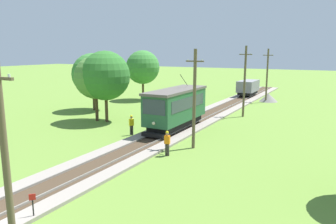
{
  "coord_description": "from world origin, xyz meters",
  "views": [
    {
      "loc": [
        13.35,
        -6.79,
        7.24
      ],
      "look_at": [
        -0.52,
        19.23,
        1.78
      ],
      "focal_mm": 35.44,
      "sensor_mm": 36.0,
      "label": 1
    }
  ],
  "objects_px": {
    "gravel_pile": "(268,98)",
    "tree_horizon": "(143,67)",
    "red_tram": "(176,107)",
    "utility_pole_mid": "(245,81)",
    "utility_pole_far": "(267,75)",
    "utility_pole_near_tram": "(194,98)",
    "second_worker": "(131,124)",
    "track_worker": "(167,142)",
    "tree_left_near": "(93,74)",
    "freight_car": "(248,87)",
    "trackside_signal_marker": "(33,205)",
    "utility_pole_foreground": "(5,159)",
    "tree_left_far": "(96,78)",
    "tree_right_near": "(105,76)"
  },
  "relations": [
    {
      "from": "freight_car",
      "to": "gravel_pile",
      "type": "height_order",
      "value": "freight_car"
    },
    {
      "from": "trackside_signal_marker",
      "to": "tree_left_far",
      "type": "bearing_deg",
      "value": 122.45
    },
    {
      "from": "tree_left_near",
      "to": "tree_right_near",
      "type": "height_order",
      "value": "tree_right_near"
    },
    {
      "from": "red_tram",
      "to": "utility_pole_foreground",
      "type": "distance_m",
      "value": 20.3
    },
    {
      "from": "utility_pole_near_tram",
      "to": "second_worker",
      "type": "xyz_separation_m",
      "value": [
        -6.3,
        0.95,
        -2.8
      ]
    },
    {
      "from": "tree_left_far",
      "to": "tree_left_near",
      "type": "bearing_deg",
      "value": 132.9
    },
    {
      "from": "utility_pole_far",
      "to": "second_worker",
      "type": "relative_size",
      "value": 4.22
    },
    {
      "from": "utility_pole_foreground",
      "to": "track_worker",
      "type": "xyz_separation_m",
      "value": [
        -0.86,
        12.92,
        -2.74
      ]
    },
    {
      "from": "track_worker",
      "to": "trackside_signal_marker",
      "type": "bearing_deg",
      "value": -13.17
    },
    {
      "from": "second_worker",
      "to": "tree_left_far",
      "type": "height_order",
      "value": "tree_left_far"
    },
    {
      "from": "gravel_pile",
      "to": "tree_horizon",
      "type": "bearing_deg",
      "value": -157.25
    },
    {
      "from": "track_worker",
      "to": "freight_car",
      "type": "bearing_deg",
      "value": 176.72
    },
    {
      "from": "freight_car",
      "to": "tree_horizon",
      "type": "distance_m",
      "value": 16.96
    },
    {
      "from": "utility_pole_foreground",
      "to": "tree_right_near",
      "type": "bearing_deg",
      "value": 120.45
    },
    {
      "from": "freight_car",
      "to": "tree_left_far",
      "type": "height_order",
      "value": "tree_left_far"
    },
    {
      "from": "utility_pole_mid",
      "to": "tree_horizon",
      "type": "xyz_separation_m",
      "value": [
        -16.72,
        5.56,
        0.86
      ]
    },
    {
      "from": "red_tram",
      "to": "track_worker",
      "type": "height_order",
      "value": "red_tram"
    },
    {
      "from": "trackside_signal_marker",
      "to": "utility_pole_near_tram",
      "type": "bearing_deg",
      "value": 82.42
    },
    {
      "from": "track_worker",
      "to": "tree_left_far",
      "type": "xyz_separation_m",
      "value": [
        -12.04,
        6.9,
        3.55
      ]
    },
    {
      "from": "freight_car",
      "to": "utility_pole_near_tram",
      "type": "xyz_separation_m",
      "value": [
        3.68,
        -29.66,
        2.23
      ]
    },
    {
      "from": "trackside_signal_marker",
      "to": "track_worker",
      "type": "relative_size",
      "value": 0.66
    },
    {
      "from": "second_worker",
      "to": "tree_right_near",
      "type": "relative_size",
      "value": 0.25
    },
    {
      "from": "utility_pole_near_tram",
      "to": "track_worker",
      "type": "xyz_separation_m",
      "value": [
        -0.86,
        -2.65,
        -2.8
      ]
    },
    {
      "from": "gravel_pile",
      "to": "tree_horizon",
      "type": "distance_m",
      "value": 18.81
    },
    {
      "from": "freight_car",
      "to": "utility_pole_far",
      "type": "relative_size",
      "value": 0.69
    },
    {
      "from": "trackside_signal_marker",
      "to": "tree_left_near",
      "type": "bearing_deg",
      "value": 124.96
    },
    {
      "from": "tree_left_near",
      "to": "utility_pole_mid",
      "type": "bearing_deg",
      "value": 15.14
    },
    {
      "from": "utility_pole_near_tram",
      "to": "second_worker",
      "type": "relative_size",
      "value": 4.13
    },
    {
      "from": "red_tram",
      "to": "tree_left_near",
      "type": "height_order",
      "value": "tree_left_near"
    },
    {
      "from": "track_worker",
      "to": "tree_left_near",
      "type": "bearing_deg",
      "value": -133.62
    },
    {
      "from": "utility_pole_mid",
      "to": "utility_pole_far",
      "type": "bearing_deg",
      "value": 90.0
    },
    {
      "from": "utility_pole_near_tram",
      "to": "tree_left_near",
      "type": "xyz_separation_m",
      "value": [
        -17.37,
        9.06,
        0.65
      ]
    },
    {
      "from": "red_tram",
      "to": "utility_pole_mid",
      "type": "height_order",
      "value": "utility_pole_mid"
    },
    {
      "from": "utility_pole_mid",
      "to": "gravel_pile",
      "type": "relative_size",
      "value": 2.95
    },
    {
      "from": "utility_pole_mid",
      "to": "second_worker",
      "type": "relative_size",
      "value": 4.36
    },
    {
      "from": "track_worker",
      "to": "tree_left_far",
      "type": "bearing_deg",
      "value": -128.09
    },
    {
      "from": "utility_pole_near_tram",
      "to": "second_worker",
      "type": "distance_m",
      "value": 6.96
    },
    {
      "from": "freight_car",
      "to": "second_worker",
      "type": "bearing_deg",
      "value": -95.22
    },
    {
      "from": "utility_pole_near_tram",
      "to": "utility_pole_mid",
      "type": "height_order",
      "value": "utility_pole_mid"
    },
    {
      "from": "trackside_signal_marker",
      "to": "gravel_pile",
      "type": "relative_size",
      "value": 0.45
    },
    {
      "from": "red_tram",
      "to": "gravel_pile",
      "type": "relative_size",
      "value": 3.24
    },
    {
      "from": "red_tram",
      "to": "utility_pole_near_tram",
      "type": "relative_size",
      "value": 1.16
    },
    {
      "from": "utility_pole_far",
      "to": "track_worker",
      "type": "height_order",
      "value": "utility_pole_far"
    },
    {
      "from": "red_tram",
      "to": "track_worker",
      "type": "distance_m",
      "value": 7.63
    },
    {
      "from": "freight_car",
      "to": "utility_pole_far",
      "type": "height_order",
      "value": "utility_pole_far"
    },
    {
      "from": "tree_left_far",
      "to": "gravel_pile",
      "type": "bearing_deg",
      "value": 59.45
    },
    {
      "from": "freight_car",
      "to": "tree_right_near",
      "type": "bearing_deg",
      "value": -107.76
    },
    {
      "from": "second_worker",
      "to": "tree_right_near",
      "type": "bearing_deg",
      "value": -177.11
    },
    {
      "from": "tree_left_near",
      "to": "tree_right_near",
      "type": "distance_m",
      "value": 7.28
    },
    {
      "from": "red_tram",
      "to": "utility_pole_far",
      "type": "height_order",
      "value": "utility_pole_far"
    }
  ]
}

